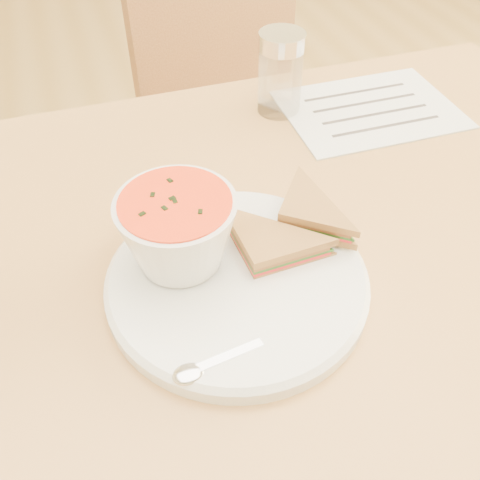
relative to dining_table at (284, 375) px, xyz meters
name	(u,v)px	position (x,y,z in m)	size (l,w,h in m)	color
floor	(274,463)	(0.00, 0.00, -0.38)	(5.00, 6.00, 0.01)	olive
dining_table	(284,375)	(0.00, 0.00, 0.00)	(1.00, 0.70, 0.75)	brown
chair_far	(261,169)	(0.13, 0.47, 0.08)	(0.40, 0.40, 0.90)	brown
plate	(237,282)	(-0.11, -0.08, 0.38)	(0.28, 0.28, 0.02)	white
soup_bowl	(178,234)	(-0.16, -0.04, 0.43)	(0.13, 0.13, 0.09)	white
sandwich_half_a	(254,274)	(-0.10, -0.10, 0.41)	(0.10, 0.10, 0.03)	#A67C3A
sandwich_half_b	(277,223)	(-0.05, -0.04, 0.42)	(0.09, 0.09, 0.03)	#A67C3A
spoon	(233,355)	(-0.15, -0.18, 0.40)	(0.15, 0.03, 0.01)	silver
paper_menu	(370,109)	(0.20, 0.20, 0.38)	(0.27, 0.20, 0.00)	white
condiment_shaker	(280,73)	(0.06, 0.24, 0.44)	(0.07, 0.07, 0.12)	silver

